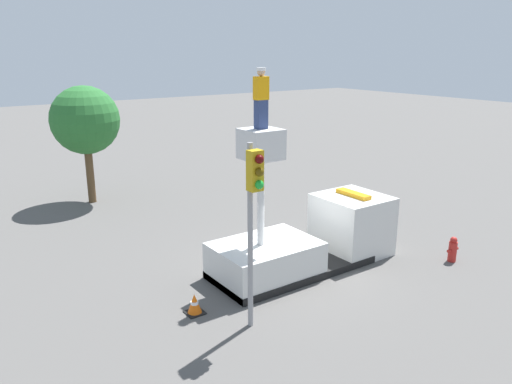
{
  "coord_description": "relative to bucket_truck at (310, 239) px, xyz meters",
  "views": [
    {
      "loc": [
        -9.73,
        -11.82,
        7.05
      ],
      "look_at": [
        -2.18,
        -1.03,
        3.3
      ],
      "focal_mm": 35.0,
      "sensor_mm": 36.0,
      "label": 1
    }
  ],
  "objects": [
    {
      "name": "tree_left_bg",
      "position": [
        -3.74,
        11.56,
        3.0
      ],
      "size": [
        3.15,
        3.15,
        5.53
      ],
      "color": "brown",
      "rests_on": "ground"
    },
    {
      "name": "worker",
      "position": [
        -2.03,
        0.0,
        4.79
      ],
      "size": [
        0.4,
        0.26,
        1.75
      ],
      "color": "navy",
      "rests_on": "bucket_truck"
    },
    {
      "name": "traffic_light_pole",
      "position": [
        -3.83,
        -2.21,
        2.57
      ],
      "size": [
        0.34,
        0.57,
        4.92
      ],
      "color": "gray",
      "rests_on": "ground"
    },
    {
      "name": "fire_hydrant",
      "position": [
        4.25,
        -2.62,
        -0.49
      ],
      "size": [
        0.52,
        0.28,
        0.9
      ],
      "color": "#B2231E",
      "rests_on": "ground"
    },
    {
      "name": "ground_plane",
      "position": [
        -0.75,
        0.0,
        -0.92
      ],
      "size": [
        120.0,
        120.0,
        0.0
      ],
      "primitive_type": "plane",
      "color": "#565451"
    },
    {
      "name": "bucket_truck",
      "position": [
        0.0,
        0.0,
        0.0
      ],
      "size": [
        6.56,
        2.36,
        4.84
      ],
      "color": "black",
      "rests_on": "ground"
    },
    {
      "name": "traffic_cone_rear",
      "position": [
        -4.74,
        -0.66,
        -0.65
      ],
      "size": [
        0.5,
        0.5,
        0.58
      ],
      "color": "black",
      "rests_on": "ground"
    }
  ]
}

